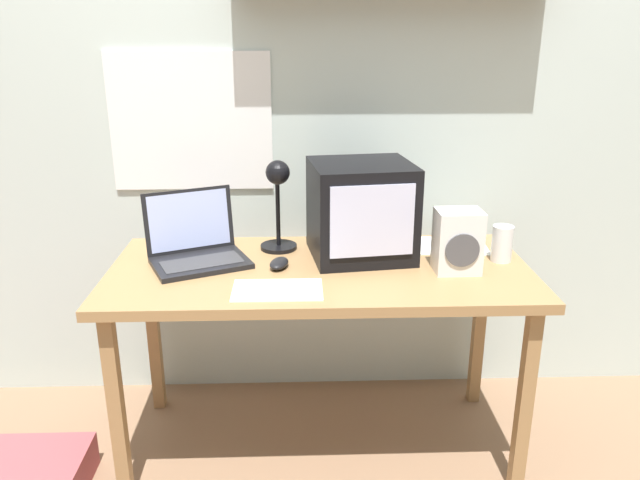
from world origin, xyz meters
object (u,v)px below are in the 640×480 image
(printed_handout, at_px, (277,290))
(loose_paper_near_laptop, at_px, (448,246))
(laptop, at_px, (196,244))
(desk_lamp, at_px, (278,197))
(corner_desk, at_px, (320,285))
(juice_glass, at_px, (502,245))
(space_heater, at_px, (458,241))
(computer_mouse, at_px, (279,264))
(crt_monitor, at_px, (361,210))

(printed_handout, bearing_deg, loose_paper_near_laptop, 32.07)
(laptop, bearing_deg, desk_lamp, -8.05)
(corner_desk, relative_size, laptop, 3.66)
(laptop, height_order, desk_lamp, desk_lamp)
(laptop, bearing_deg, loose_paper_near_laptop, -16.47)
(corner_desk, bearing_deg, printed_handout, -125.57)
(juice_glass, height_order, space_heater, space_heater)
(corner_desk, xyz_separation_m, juice_glass, (0.65, 0.04, 0.13))
(laptop, height_order, juice_glass, laptop)
(laptop, height_order, computer_mouse, laptop)
(crt_monitor, distance_m, computer_mouse, 0.35)
(corner_desk, bearing_deg, loose_paper_near_laptop, 22.03)
(desk_lamp, relative_size, space_heater, 1.62)
(desk_lamp, bearing_deg, corner_desk, -52.93)
(crt_monitor, relative_size, desk_lamp, 1.12)
(space_heater, height_order, printed_handout, space_heater)
(laptop, height_order, printed_handout, laptop)
(desk_lamp, bearing_deg, juice_glass, -13.42)
(computer_mouse, relative_size, loose_paper_near_laptop, 0.38)
(laptop, distance_m, juice_glass, 1.09)
(corner_desk, distance_m, space_heater, 0.50)
(crt_monitor, distance_m, juice_glass, 0.51)
(desk_lamp, bearing_deg, laptop, -169.02)
(desk_lamp, xyz_separation_m, computer_mouse, (0.00, -0.17, -0.20))
(laptop, xyz_separation_m, desk_lamp, (0.29, 0.08, 0.15))
(space_heater, bearing_deg, loose_paper_near_laptop, 81.94)
(crt_monitor, height_order, laptop, crt_monitor)
(corner_desk, distance_m, loose_paper_near_laptop, 0.54)
(desk_lamp, distance_m, juice_glass, 0.82)
(laptop, distance_m, printed_handout, 0.41)
(laptop, relative_size, juice_glass, 3.07)
(corner_desk, xyz_separation_m, printed_handout, (-0.14, -0.20, 0.07))
(space_heater, distance_m, printed_handout, 0.63)
(space_heater, relative_size, computer_mouse, 1.84)
(corner_desk, bearing_deg, desk_lamp, 131.71)
(corner_desk, relative_size, crt_monitor, 3.75)
(corner_desk, distance_m, laptop, 0.47)
(juice_glass, xyz_separation_m, space_heater, (-0.18, -0.09, 0.05))
(corner_desk, xyz_separation_m, laptop, (-0.44, 0.08, 0.13))
(computer_mouse, relative_size, printed_handout, 0.41)
(computer_mouse, bearing_deg, corner_desk, 0.91)
(crt_monitor, height_order, loose_paper_near_laptop, crt_monitor)
(juice_glass, distance_m, loose_paper_near_laptop, 0.23)
(printed_handout, bearing_deg, corner_desk, 54.43)
(laptop, distance_m, loose_paper_near_laptop, 0.94)
(loose_paper_near_laptop, bearing_deg, corner_desk, -157.97)
(crt_monitor, distance_m, printed_handout, 0.46)
(space_heater, relative_size, loose_paper_near_laptop, 0.70)
(loose_paper_near_laptop, bearing_deg, desk_lamp, -176.79)
(laptop, bearing_deg, crt_monitor, -20.57)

